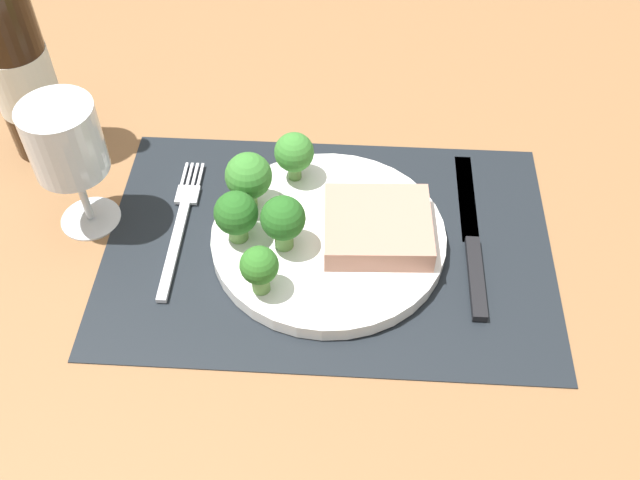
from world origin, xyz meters
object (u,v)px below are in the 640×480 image
Objects in this scene: plate at (328,238)px; fork at (180,225)px; wine_glass at (66,146)px; knife at (472,244)px; wine_bottle at (19,67)px; steak at (378,230)px.

plate reaches higher than fork.
plate is 15.64cm from fork.
wine_glass is (-9.70, 0.73, 9.69)cm from fork.
wine_glass is at bearing 172.99° from fork.
fork is 0.83× the size of knife.
wine_glass is at bearing -53.98° from wine_bottle.
fork is 0.62× the size of wine_bottle.
plate is at bearing -21.95° from wine_bottle.
knife is 1.55× the size of wine_glass.
fork is 23.95cm from wine_bottle.
wine_glass reaches higher than steak.
wine_glass reaches higher than fork.
wine_bottle is 14.05cm from wine_glass.
plate is 37.42cm from wine_bottle.
wine_bottle is at bearing 143.36° from fork.
plate is 1.03× the size of knife.
knife is (9.78, 0.98, -2.56)cm from steak.
wine_bottle is at bearing 167.04° from knife.
wine_bottle is 2.11× the size of wine_glass.
wine_bottle is (-48.17, 12.98, 10.19)cm from knife.
knife is (30.22, -0.89, 0.05)cm from fork.
wine_bottle reaches higher than steak.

